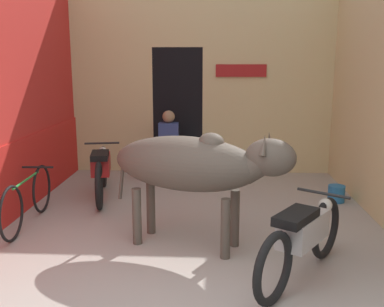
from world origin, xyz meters
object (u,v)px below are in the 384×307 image
Objects in this scene: shopkeeper_seated at (169,142)px; plastic_stool at (146,167)px; cow at (195,165)px; motorcycle_far at (101,169)px; motorcycle_near at (303,236)px; bicycle at (28,199)px; bucket at (336,194)px.

plastic_stool is at bearing -172.69° from shopkeeper_seated.
cow reaches higher than motorcycle_far.
motorcycle_near is (1.12, -0.74, -0.55)m from cow.
motorcycle_far reaches higher than bicycle.
bucket is (3.72, -0.04, -0.33)m from motorcycle_far.
plastic_stool is 3.44m from bucket.
bicycle is 3.04m from shopkeeper_seated.
motorcycle_near is at bearing -65.75° from shopkeeper_seated.
bicycle is 4.17× the size of plastic_stool.
motorcycle_near is at bearing -33.70° from cow.
cow reaches higher than bicycle.
cow is at bearing -14.64° from bicycle.
shopkeeper_seated is (1.62, 2.55, 0.32)m from bicycle.
motorcycle_far is 1.60m from shopkeeper_seated.
motorcycle_near is 6.32× the size of bucket.
motorcycle_near is 0.86× the size of motorcycle_far.
plastic_stool is at bearing 109.01° from cow.
plastic_stool is at bearing 64.45° from bicycle.
plastic_stool reaches higher than bucket.
shopkeeper_seated reaches higher than bicycle.
motorcycle_far is 7.38× the size of bucket.
motorcycle_far is 1.45m from bicycle.
bucket is (3.20, -1.26, -0.10)m from plastic_stool.
cow is at bearing -78.59° from shopkeeper_seated.
cow is 2.52m from motorcycle_far.
cow is at bearing -49.72° from motorcycle_far.
cow reaches higher than bucket.
motorcycle_near reaches higher than bicycle.
plastic_stool is at bearing 66.45° from motorcycle_far.
cow is 2.94m from bucket.
shopkeeper_seated reaches higher than motorcycle_near.
cow is 8.50× the size of bucket.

